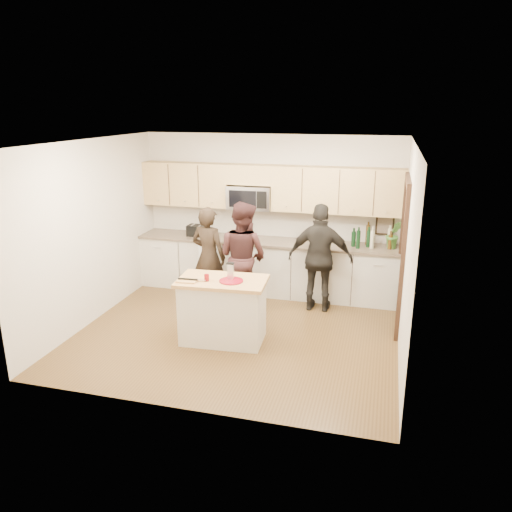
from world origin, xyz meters
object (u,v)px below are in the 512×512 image
(woman_left, at_px, (209,257))
(woman_center, at_px, (243,257))
(island, at_px, (223,310))
(woman_right, at_px, (320,258))
(toaster, at_px, (197,230))

(woman_left, height_order, woman_center, woman_center)
(woman_center, bearing_deg, island, 114.58)
(woman_left, relative_size, woman_right, 0.95)
(island, xyz_separation_m, toaster, (-1.13, 1.98, 0.58))
(island, relative_size, woman_right, 0.72)
(toaster, distance_m, woman_center, 1.36)
(island, distance_m, toaster, 2.35)
(island, bearing_deg, woman_center, 88.63)
(woman_center, xyz_separation_m, woman_right, (1.19, 0.27, -0.01))
(island, relative_size, woman_left, 0.76)
(woman_right, bearing_deg, island, 51.59)
(island, height_order, toaster, toaster)
(toaster, relative_size, woman_right, 0.18)
(island, relative_size, toaster, 3.97)
(woman_right, bearing_deg, toaster, -13.46)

